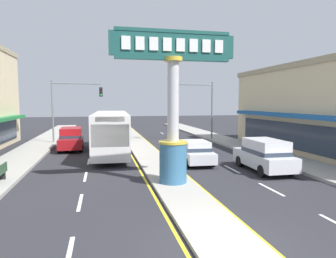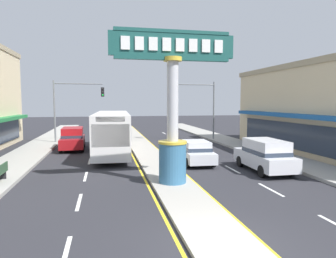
{
  "view_description": "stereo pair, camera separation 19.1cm",
  "coord_description": "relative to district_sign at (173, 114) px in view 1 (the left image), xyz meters",
  "views": [
    {
      "loc": [
        -3.41,
        -7.86,
        4.11
      ],
      "look_at": [
        0.21,
        8.67,
        2.6
      ],
      "focal_mm": 32.53,
      "sensor_mm": 36.0,
      "label": 1
    },
    {
      "loc": [
        -3.23,
        -7.9,
        4.11
      ],
      "look_at": [
        0.21,
        8.67,
        2.6
      ],
      "focal_mm": 32.53,
      "sensor_mm": 36.0,
      "label": 2
    }
  ],
  "objects": [
    {
      "name": "ground_plane",
      "position": [
        -0.0,
        -6.54,
        -3.5
      ],
      "size": [
        160.0,
        160.0,
        0.0
      ],
      "primitive_type": "plane",
      "color": "#28282D"
    },
    {
      "name": "sedan_near_left_lane",
      "position": [
        2.69,
        4.86,
        -2.71
      ],
      "size": [
        2.01,
        4.39,
        1.53
      ],
      "color": "silver",
      "rests_on": "ground"
    },
    {
      "name": "bus_mid_left_lane",
      "position": [
        -2.69,
        9.87,
        -1.63
      ],
      "size": [
        2.97,
        11.29,
        3.26
      ],
      "color": "silver",
      "rests_on": "ground"
    },
    {
      "name": "suv_far_right_lane",
      "position": [
        -2.69,
        18.99,
        -2.52
      ],
      "size": [
        1.97,
        4.6,
        1.9
      ],
      "color": "#4C5156",
      "rests_on": "ground"
    },
    {
      "name": "sidewalk_left",
      "position": [
        -9.14,
        9.46,
        -3.41
      ],
      "size": [
        2.99,
        60.0,
        0.18
      ],
      "primitive_type": "cube",
      "color": "#9E9B93",
      "rests_on": "ground"
    },
    {
      "name": "median_strip",
      "position": [
        -0.0,
        11.46,
        -3.43
      ],
      "size": [
        2.08,
        52.0,
        0.14
      ],
      "primitive_type": "cube",
      "color": "#A39E93",
      "rests_on": "ground"
    },
    {
      "name": "traffic_light_left_side",
      "position": [
        -6.28,
        16.8,
        0.75
      ],
      "size": [
        4.86,
        0.46,
        6.2
      ],
      "color": "slate",
      "rests_on": "ground"
    },
    {
      "name": "traffic_light_right_side",
      "position": [
        6.28,
        16.02,
        0.75
      ],
      "size": [
        4.86,
        0.46,
        6.2
      ],
      "color": "slate",
      "rests_on": "ground"
    },
    {
      "name": "suv_far_left_oncoming",
      "position": [
        -5.99,
        12.66,
        -2.52
      ],
      "size": [
        2.1,
        4.67,
        1.9
      ],
      "color": "maroon",
      "rests_on": "ground"
    },
    {
      "name": "suv_near_right_lane",
      "position": [
        5.99,
        1.78,
        -2.52
      ],
      "size": [
        2.02,
        4.63,
        1.9
      ],
      "color": "silver",
      "rests_on": "ground"
    },
    {
      "name": "district_sign",
      "position": [
        0.0,
        0.0,
        0.0
      ],
      "size": [
        6.07,
        1.41,
        7.38
      ],
      "color": "#33668C",
      "rests_on": "median_strip"
    },
    {
      "name": "sidewalk_right",
      "position": [
        9.14,
        9.46,
        -3.41
      ],
      "size": [
        2.99,
        60.0,
        0.18
      ],
      "primitive_type": "cube",
      "color": "#9E9B93",
      "rests_on": "ground"
    },
    {
      "name": "lane_markings",
      "position": [
        -0.0,
        10.11,
        -3.5
      ],
      "size": [
        8.82,
        52.0,
        0.01
      ],
      "color": "silver",
      "rests_on": "ground"
    }
  ]
}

